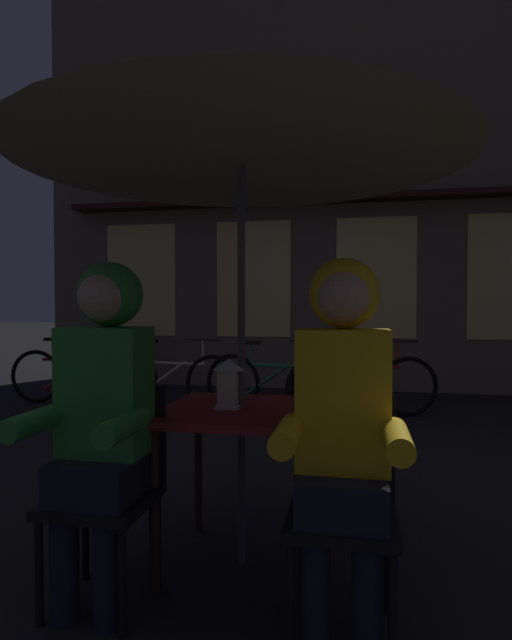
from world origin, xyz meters
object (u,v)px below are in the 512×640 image
(potted_plant, at_px, (119,352))
(cafe_table, at_px, (241,429))
(patio_umbrella, at_px, (241,123))
(bicycle_nearest, at_px, (75,376))
(bicycle_third, at_px, (275,383))
(person_right_hooded, at_px, (343,407))
(bicycle_fourth, at_px, (362,385))
(lantern, at_px, (229,382))
(chair_right, at_px, (343,497))
(chair_left, at_px, (110,480))
(bicycle_second, at_px, (171,380))
(person_left_hooded, at_px, (102,397))

(potted_plant, bearing_deg, cafe_table, -57.98)
(patio_umbrella, bearing_deg, bicycle_nearest, 130.11)
(bicycle_third, bearing_deg, potted_plant, 153.21)
(person_right_hooded, relative_size, bicycle_fourth, 0.85)
(lantern, height_order, chair_right, lantern)
(chair_right, relative_size, bicycle_nearest, 0.52)
(person_right_hooded, bearing_deg, bicycle_fourth, 88.41)
(cafe_table, distance_m, chair_right, 0.62)
(chair_left, relative_size, bicycle_second, 0.52)
(person_right_hooded, height_order, bicycle_nearest, person_right_hooded)
(bicycle_nearest, height_order, bicycle_fourth, same)
(person_left_hooded, distance_m, potted_plant, 5.53)
(person_right_hooded, bearing_deg, cafe_table, 138.43)
(bicycle_fourth, height_order, potted_plant, potted_plant)
(bicycle_second, relative_size, bicycle_fourth, 1.02)
(cafe_table, relative_size, bicycle_second, 0.44)
(person_left_hooded, bearing_deg, chair_right, 3.39)
(bicycle_nearest, distance_m, bicycle_third, 2.52)
(person_right_hooded, bearing_deg, potted_plant, 123.75)
(chair_right, bearing_deg, lantern, 147.03)
(cafe_table, distance_m, person_left_hooded, 0.67)
(bicycle_nearest, bearing_deg, bicycle_second, -5.46)
(chair_left, height_order, potted_plant, potted_plant)
(chair_left, height_order, bicycle_fourth, chair_left)
(bicycle_fourth, bearing_deg, potted_plant, 160.59)
(lantern, distance_m, person_right_hooded, 0.67)
(cafe_table, height_order, patio_umbrella, patio_umbrella)
(chair_left, height_order, bicycle_nearest, chair_left)
(patio_umbrella, xyz_separation_m, chair_left, (-0.48, -0.37, -1.57))
(lantern, xyz_separation_m, person_left_hooded, (-0.42, -0.40, -0.01))
(bicycle_nearest, bearing_deg, lantern, -50.61)
(patio_umbrella, xyz_separation_m, bicycle_third, (-0.37, 3.30, -1.71))
(person_right_hooded, relative_size, potted_plant, 1.52)
(bicycle_fourth, bearing_deg, patio_umbrella, -99.92)
(potted_plant, bearing_deg, chair_right, -55.95)
(chair_right, relative_size, potted_plant, 0.95)
(cafe_table, distance_m, person_right_hooded, 0.67)
(chair_left, bearing_deg, chair_right, 0.00)
(cafe_table, height_order, person_left_hooded, person_left_hooded)
(patio_umbrella, relative_size, bicycle_third, 1.39)
(person_left_hooded, xyz_separation_m, bicycle_fourth, (1.07, 3.77, -0.50))
(person_right_hooded, xyz_separation_m, bicycle_third, (-0.85, 3.73, -0.50))
(patio_umbrella, xyz_separation_m, bicycle_second, (-1.58, 3.30, -1.71))
(person_right_hooded, bearing_deg, chair_right, 90.00)
(bicycle_second, bearing_deg, potted_plant, 135.35)
(bicycle_nearest, relative_size, bicycle_second, 1.00)
(cafe_table, height_order, bicycle_third, bicycle_third)
(cafe_table, bearing_deg, person_right_hooded, -41.57)
(bicycle_second, xyz_separation_m, bicycle_fourth, (2.17, 0.04, 0.00))
(bicycle_nearest, bearing_deg, patio_umbrella, -49.89)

